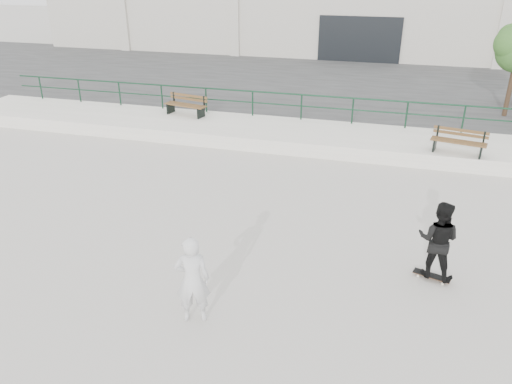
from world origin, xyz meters
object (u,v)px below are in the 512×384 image
(seated_skater, at_px, (192,280))
(bench_right, at_px, (459,142))
(skateboard, at_px, (432,276))
(standing_skater, at_px, (438,240))
(bench_left, at_px, (186,105))

(seated_skater, bearing_deg, bench_right, -138.63)
(skateboard, height_order, standing_skater, standing_skater)
(bench_right, xyz_separation_m, standing_skater, (-0.96, -6.93, 0.08))
(bench_right, height_order, skateboard, bench_right)
(skateboard, relative_size, standing_skater, 0.46)
(bench_left, distance_m, seated_skater, 12.29)
(bench_right, distance_m, skateboard, 7.05)
(bench_right, bearing_deg, skateboard, -85.90)
(bench_right, distance_m, standing_skater, 7.00)
(bench_left, bearing_deg, skateboard, -30.80)
(bench_right, bearing_deg, standing_skater, -85.90)
(bench_right, relative_size, standing_skater, 1.02)
(bench_right, xyz_separation_m, seated_skater, (-5.39, -9.56, 0.01))
(skateboard, distance_m, standing_skater, 0.89)
(standing_skater, xyz_separation_m, seated_skater, (-4.43, -2.63, -0.07))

